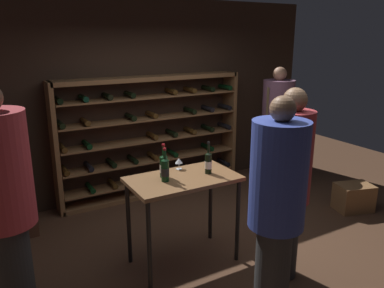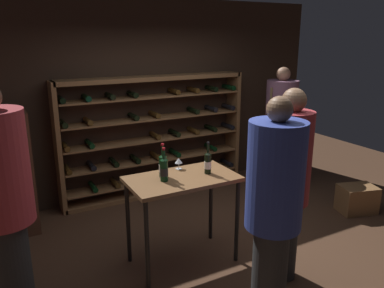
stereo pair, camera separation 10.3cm
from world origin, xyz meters
TOP-DOWN VIEW (x-y plane):
  - ground_plane at (0.00, 0.00)m, footprint 10.06×10.06m
  - back_wall at (0.00, 2.03)m, footprint 5.81×0.10m
  - wine_rack at (0.01, 1.82)m, footprint 2.87×0.32m
  - tasting_table at (-0.48, -0.06)m, footprint 1.12×0.64m
  - person_bystander_dark_jacket at (-0.18, -1.11)m, footprint 0.47×0.47m
  - person_host_in_suit at (0.29, -0.77)m, footprint 0.40×0.40m
  - person_guest_blue_shirt at (1.79, 1.08)m, footprint 0.49×0.48m
  - person_bystander_red_print at (-2.14, -0.05)m, footprint 0.50×0.50m
  - wine_crate at (2.18, -0.13)m, footprint 0.56×0.46m
  - display_cabinet at (-1.98, 1.46)m, footprint 0.44×0.36m
  - wine_bottle_red_label at (-0.20, -0.08)m, footprint 0.07×0.07m
  - wine_bottle_amber_reserve at (-0.69, -0.06)m, footprint 0.08×0.08m
  - wine_bottle_green_slim at (-0.65, 0.04)m, footprint 0.08×0.08m
  - wine_glass_stemmed_left at (-0.41, 0.18)m, footprint 0.08×0.08m

SIDE VIEW (x-z plane):
  - ground_plane at x=0.00m, z-range 0.00..0.00m
  - wine_crate at x=2.18m, z-range 0.00..0.38m
  - display_cabinet at x=-1.98m, z-range 0.00..1.52m
  - tasting_table at x=-0.48m, z-range 0.37..1.34m
  - wine_rack at x=0.01m, z-range -0.01..1.80m
  - person_guest_blue_shirt at x=1.79m, z-range 0.10..2.01m
  - wine_glass_stemmed_left at x=-0.41m, z-range 1.00..1.12m
  - person_bystander_dark_jacket at x=-0.18m, z-range 0.10..2.02m
  - person_host_in_suit at x=0.29m, z-range 0.11..2.02m
  - wine_bottle_red_label at x=-0.20m, z-range 0.92..1.26m
  - wine_bottle_amber_reserve at x=-0.69m, z-range 0.92..1.26m
  - wine_bottle_green_slim at x=-0.65m, z-range 0.92..1.27m
  - person_bystander_red_print at x=-2.14m, z-range 0.10..2.13m
  - back_wall at x=0.00m, z-range 0.00..2.89m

